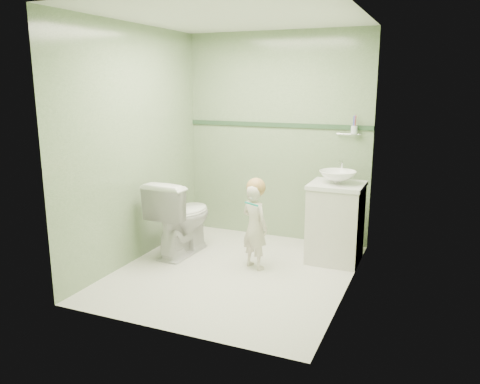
% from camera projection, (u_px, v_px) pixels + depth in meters
% --- Properties ---
extents(ground, '(2.50, 2.50, 0.00)m').
position_uv_depth(ground, '(234.00, 272.00, 4.71)').
color(ground, beige).
rests_on(ground, ground).
extents(room_shell, '(2.50, 2.54, 2.40)m').
position_uv_depth(room_shell, '(234.00, 151.00, 4.44)').
color(room_shell, gray).
rests_on(room_shell, ground).
extents(trim_stripe, '(2.20, 0.02, 0.05)m').
position_uv_depth(trim_stripe, '(277.00, 125.00, 5.52)').
color(trim_stripe, '#2E4C32').
rests_on(trim_stripe, room_shell).
extents(vanity, '(0.52, 0.50, 0.80)m').
position_uv_depth(vanity, '(335.00, 224.00, 4.93)').
color(vanity, silver).
rests_on(vanity, ground).
extents(counter, '(0.54, 0.52, 0.04)m').
position_uv_depth(counter, '(337.00, 185.00, 4.84)').
color(counter, white).
rests_on(counter, vanity).
extents(basin, '(0.37, 0.37, 0.13)m').
position_uv_depth(basin, '(338.00, 177.00, 4.82)').
color(basin, white).
rests_on(basin, counter).
extents(faucet, '(0.03, 0.13, 0.18)m').
position_uv_depth(faucet, '(342.00, 166.00, 4.97)').
color(faucet, silver).
rests_on(faucet, counter).
extents(cup_holder, '(0.26, 0.07, 0.21)m').
position_uv_depth(cup_holder, '(354.00, 130.00, 5.13)').
color(cup_holder, silver).
rests_on(cup_holder, room_shell).
extents(toilet, '(0.51, 0.84, 0.83)m').
position_uv_depth(toilet, '(182.00, 217.00, 5.14)').
color(toilet, white).
rests_on(toilet, ground).
extents(toddler, '(0.37, 0.31, 0.86)m').
position_uv_depth(toddler, '(255.00, 227.00, 4.73)').
color(toddler, beige).
rests_on(toddler, ground).
extents(hair_cap, '(0.19, 0.19, 0.19)m').
position_uv_depth(hair_cap, '(256.00, 187.00, 4.67)').
color(hair_cap, '#B5864C').
rests_on(hair_cap, toddler).
extents(teal_toothbrush, '(0.11, 0.14, 0.08)m').
position_uv_depth(teal_toothbrush, '(251.00, 203.00, 4.54)').
color(teal_toothbrush, teal).
rests_on(teal_toothbrush, toddler).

